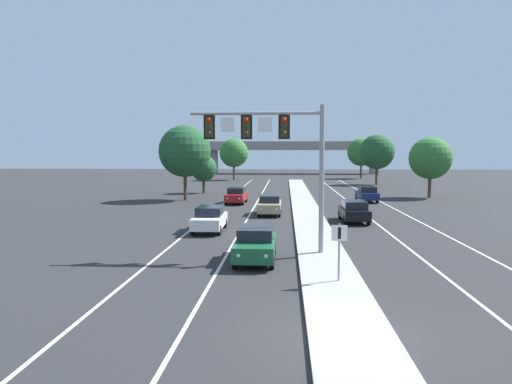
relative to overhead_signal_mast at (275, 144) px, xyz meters
The scene contains 21 objects.
ground_plane 11.87m from the overhead_signal_mast, 77.22° to the right, with size 260.00×260.00×0.00m, color #28282B.
median_island 9.71m from the overhead_signal_mast, 73.22° to the left, with size 2.40×110.00×0.15m, color #9E9B93.
lane_stripe_oncoming_center 15.89m from the overhead_signal_mast, 99.14° to the left, with size 0.14×100.00×0.01m, color silver.
lane_stripe_receding_center 17.21m from the overhead_signal_mast, 64.48° to the left, with size 0.14×100.00×0.01m, color silver.
edge_stripe_left 16.70m from the overhead_signal_mast, 111.06° to the left, with size 0.14×100.00×0.01m, color silver.
edge_stripe_right 18.80m from the overhead_signal_mast, 54.95° to the left, with size 0.14×100.00×0.01m, color silver.
overhead_signal_mast is the anchor object (origin of this frame).
median_sign_post 6.96m from the overhead_signal_mast, 63.58° to the right, with size 0.60×0.10×2.20m.
car_oncoming_green 4.93m from the overhead_signal_mast, 122.28° to the right, with size 1.83×4.47×1.58m.
car_oncoming_white 9.28m from the overhead_signal_mast, 122.67° to the left, with size 1.85×4.48×1.58m.
car_oncoming_tan 15.82m from the overhead_signal_mast, 92.82° to the left, with size 1.84×4.48×1.58m.
car_oncoming_red 24.16m from the overhead_signal_mast, 100.54° to the left, with size 1.93×4.51×1.58m.
car_receding_black 13.44m from the overhead_signal_mast, 64.14° to the left, with size 1.86×4.48×1.58m.
car_receding_navy 27.68m from the overhead_signal_mast, 70.99° to the left, with size 1.83×4.47×1.58m.
overpass_bridge 90.32m from the overhead_signal_mast, 88.52° to the left, with size 42.40×6.40×7.65m.
tree_far_right_a 71.15m from the overhead_signal_mast, 77.69° to the left, with size 5.44×5.44×7.87m.
tree_far_right_b 34.73m from the overhead_signal_mast, 61.45° to the left, with size 4.67×4.67×6.76m.
tree_far_right_c 54.04m from the overhead_signal_mast, 74.10° to the left, with size 5.44×5.44×7.88m.
tree_far_left_a 28.10m from the overhead_signal_mast, 111.05° to the left, with size 5.48×5.48×7.93m.
tree_far_left_c 36.44m from the overhead_signal_mast, 105.40° to the left, with size 3.27×3.27×4.74m.
tree_far_left_b 63.83m from the overhead_signal_mast, 98.06° to the left, with size 5.27×5.27×7.62m.
Camera 1 is at (-1.83, -12.79, 5.05)m, focal length 33.09 mm.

